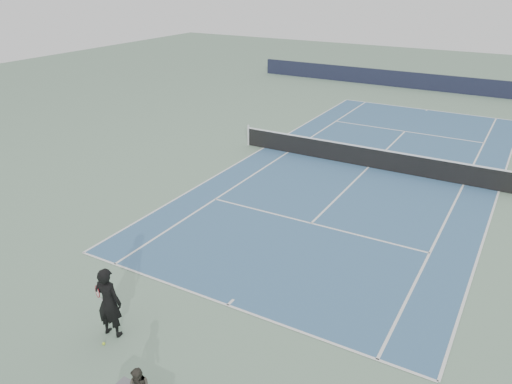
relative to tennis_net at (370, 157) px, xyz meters
The scene contains 6 objects.
ground 0.50m from the tennis_net, ahead, with size 80.00×80.00×0.00m, color gray.
court_surface 0.50m from the tennis_net, ahead, with size 10.97×23.77×0.01m, color #396188.
tennis_net is the anchor object (origin of this frame).
windscreen_far 17.89m from the tennis_net, 90.00° to the left, with size 30.00×0.25×1.20m, color black.
tennis_player 14.37m from the tennis_net, 97.42° to the right, with size 0.84×0.61×1.89m.
tennis_ball 14.77m from the tennis_net, 96.82° to the right, with size 0.07×0.07×0.07m, color #BBE12E.
Camera 1 is at (6.14, -21.04, 8.24)m, focal length 35.00 mm.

